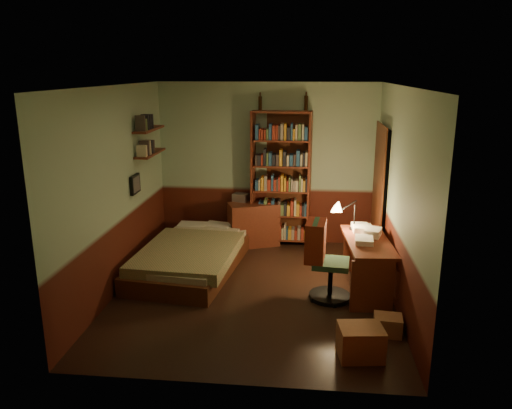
# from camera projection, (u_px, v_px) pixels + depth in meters

# --- Properties ---
(floor) EXTENTS (3.50, 4.00, 0.02)m
(floor) POSITION_uv_depth(u_px,v_px,m) (254.00, 292.00, 6.49)
(floor) COLOR black
(floor) RESTS_ON ground
(ceiling) EXTENTS (3.50, 4.00, 0.02)m
(ceiling) POSITION_uv_depth(u_px,v_px,m) (254.00, 85.00, 5.80)
(ceiling) COLOR silver
(ceiling) RESTS_ON wall_back
(wall_back) EXTENTS (3.50, 0.02, 2.60)m
(wall_back) POSITION_uv_depth(u_px,v_px,m) (267.00, 164.00, 8.07)
(wall_back) COLOR #8BA887
(wall_back) RESTS_ON ground
(wall_left) EXTENTS (0.02, 4.00, 2.60)m
(wall_left) POSITION_uv_depth(u_px,v_px,m) (116.00, 191.00, 6.31)
(wall_left) COLOR #8BA887
(wall_left) RESTS_ON ground
(wall_right) EXTENTS (0.02, 4.00, 2.60)m
(wall_right) POSITION_uv_depth(u_px,v_px,m) (400.00, 198.00, 5.97)
(wall_right) COLOR #8BA887
(wall_right) RESTS_ON ground
(wall_front) EXTENTS (3.50, 0.02, 2.60)m
(wall_front) POSITION_uv_depth(u_px,v_px,m) (229.00, 251.00, 4.21)
(wall_front) COLOR #8BA887
(wall_front) RESTS_ON ground
(doorway) EXTENTS (0.06, 0.90, 2.00)m
(doorway) POSITION_uv_depth(u_px,v_px,m) (380.00, 196.00, 7.30)
(doorway) COLOR black
(doorway) RESTS_ON ground
(door_trim) EXTENTS (0.02, 0.98, 2.08)m
(door_trim) POSITION_uv_depth(u_px,v_px,m) (378.00, 195.00, 7.30)
(door_trim) COLOR #462111
(door_trim) RESTS_ON ground
(bed) EXTENTS (1.46, 2.36, 0.66)m
(bed) POSITION_uv_depth(u_px,v_px,m) (192.00, 247.00, 7.14)
(bed) COLOR #637446
(bed) RESTS_ON ground
(dresser) EXTENTS (0.88, 0.65, 0.70)m
(dresser) POSITION_uv_depth(u_px,v_px,m) (254.00, 224.00, 8.10)
(dresser) COLOR #5B2416
(dresser) RESTS_ON ground
(mini_stereo) EXTENTS (0.28, 0.25, 0.13)m
(mini_stereo) POSITION_uv_depth(u_px,v_px,m) (241.00, 197.00, 8.14)
(mini_stereo) COLOR #B2B2B7
(mini_stereo) RESTS_ON dresser
(bookshelf) EXTENTS (0.95, 0.38, 2.17)m
(bookshelf) POSITION_uv_depth(u_px,v_px,m) (281.00, 180.00, 7.95)
(bookshelf) COLOR #5B2416
(bookshelf) RESTS_ON ground
(bottle_left) EXTENTS (0.07, 0.07, 0.21)m
(bottle_left) POSITION_uv_depth(u_px,v_px,m) (260.00, 103.00, 7.78)
(bottle_left) COLOR black
(bottle_left) RESTS_ON bookshelf
(bottle_right) EXTENTS (0.07, 0.07, 0.23)m
(bottle_right) POSITION_uv_depth(u_px,v_px,m) (306.00, 103.00, 7.70)
(bottle_right) COLOR black
(bottle_right) RESTS_ON bookshelf
(desk) EXTENTS (0.62, 1.32, 0.69)m
(desk) POSITION_uv_depth(u_px,v_px,m) (366.00, 265.00, 6.43)
(desk) COLOR #5B2416
(desk) RESTS_ON ground
(paper_stack) EXTENTS (0.26, 0.30, 0.10)m
(paper_stack) POSITION_uv_depth(u_px,v_px,m) (373.00, 233.00, 6.47)
(paper_stack) COLOR silver
(paper_stack) RESTS_ON desk
(desk_lamp) EXTENTS (0.20, 0.20, 0.55)m
(desk_lamp) POSITION_uv_depth(u_px,v_px,m) (355.00, 210.00, 6.69)
(desk_lamp) COLOR black
(desk_lamp) RESTS_ON desk
(office_chair) EXTENTS (0.52, 0.47, 0.96)m
(office_chair) POSITION_uv_depth(u_px,v_px,m) (331.00, 263.00, 6.15)
(office_chair) COLOR #2B4B30
(office_chair) RESTS_ON ground
(red_jacket) EXTENTS (0.26, 0.44, 0.50)m
(red_jacket) POSITION_uv_depth(u_px,v_px,m) (313.00, 203.00, 6.06)
(red_jacket) COLOR maroon
(red_jacket) RESTS_ON office_chair
(wall_shelf_lower) EXTENTS (0.20, 0.90, 0.03)m
(wall_shelf_lower) POSITION_uv_depth(u_px,v_px,m) (150.00, 153.00, 7.28)
(wall_shelf_lower) COLOR #5B2416
(wall_shelf_lower) RESTS_ON wall_left
(wall_shelf_upper) EXTENTS (0.20, 0.90, 0.03)m
(wall_shelf_upper) POSITION_uv_depth(u_px,v_px,m) (149.00, 129.00, 7.19)
(wall_shelf_upper) COLOR #5B2416
(wall_shelf_upper) RESTS_ON wall_left
(framed_picture) EXTENTS (0.04, 0.32, 0.26)m
(framed_picture) POSITION_uv_depth(u_px,v_px,m) (135.00, 184.00, 6.90)
(framed_picture) COLOR black
(framed_picture) RESTS_ON wall_left
(cardboard_box_a) EXTENTS (0.47, 0.40, 0.33)m
(cardboard_box_a) POSITION_uv_depth(u_px,v_px,m) (361.00, 342.00, 4.97)
(cardboard_box_a) COLOR #9B6241
(cardboard_box_a) RESTS_ON ground
(cardboard_box_b) EXTENTS (0.32, 0.27, 0.21)m
(cardboard_box_b) POSITION_uv_depth(u_px,v_px,m) (388.00, 325.00, 5.41)
(cardboard_box_b) COLOR #9B6241
(cardboard_box_b) RESTS_ON ground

